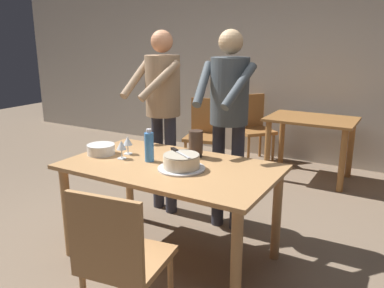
{
  "coord_description": "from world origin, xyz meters",
  "views": [
    {
      "loc": [
        1.5,
        -2.29,
        1.66
      ],
      "look_at": [
        0.12,
        0.11,
        0.9
      ],
      "focal_mm": 36.66,
      "sensor_mm": 36.0,
      "label": 1
    }
  ],
  "objects_px": {
    "cake_knife": "(177,151)",
    "water_bottle": "(150,146)",
    "plate_stack": "(101,149)",
    "background_chair_2": "(253,125)",
    "wine_glass_near": "(121,146)",
    "chair_near_side": "(120,257)",
    "background_table": "(311,131)",
    "hurricane_lamp": "(196,144)",
    "person_standing_beside": "(162,102)",
    "cake_on_platter": "(181,162)",
    "wine_glass_far": "(128,141)",
    "background_chair_1": "(205,131)",
    "main_dining_table": "(170,179)",
    "person_cutting_cake": "(229,109)"
  },
  "relations": [
    {
      "from": "cake_on_platter",
      "to": "water_bottle",
      "type": "distance_m",
      "value": 0.32
    },
    {
      "from": "cake_on_platter",
      "to": "cake_knife",
      "type": "height_order",
      "value": "cake_knife"
    },
    {
      "from": "plate_stack",
      "to": "chair_near_side",
      "type": "height_order",
      "value": "chair_near_side"
    },
    {
      "from": "person_standing_beside",
      "to": "chair_near_side",
      "type": "relative_size",
      "value": 1.91
    },
    {
      "from": "background_chair_2",
      "to": "cake_knife",
      "type": "bearing_deg",
      "value": -80.48
    },
    {
      "from": "cake_knife",
      "to": "person_cutting_cake",
      "type": "distance_m",
      "value": 0.7
    },
    {
      "from": "main_dining_table",
      "to": "hurricane_lamp",
      "type": "relative_size",
      "value": 7.43
    },
    {
      "from": "cake_knife",
      "to": "background_table",
      "type": "height_order",
      "value": "cake_knife"
    },
    {
      "from": "cake_knife",
      "to": "water_bottle",
      "type": "height_order",
      "value": "water_bottle"
    },
    {
      "from": "main_dining_table",
      "to": "chair_near_side",
      "type": "xyz_separation_m",
      "value": [
        0.21,
        -0.83,
        -0.15
      ]
    },
    {
      "from": "person_standing_beside",
      "to": "background_table",
      "type": "xyz_separation_m",
      "value": [
        1.0,
        1.63,
        -0.5
      ]
    },
    {
      "from": "wine_glass_near",
      "to": "chair_near_side",
      "type": "height_order",
      "value": "chair_near_side"
    },
    {
      "from": "water_bottle",
      "to": "chair_near_side",
      "type": "relative_size",
      "value": 0.28
    },
    {
      "from": "cake_on_platter",
      "to": "water_bottle",
      "type": "height_order",
      "value": "water_bottle"
    },
    {
      "from": "cake_on_platter",
      "to": "chair_near_side",
      "type": "xyz_separation_m",
      "value": [
        0.08,
        -0.79,
        -0.31
      ]
    },
    {
      "from": "wine_glass_far",
      "to": "person_standing_beside",
      "type": "distance_m",
      "value": 0.67
    },
    {
      "from": "cake_knife",
      "to": "plate_stack",
      "type": "height_order",
      "value": "cake_knife"
    },
    {
      "from": "background_table",
      "to": "person_standing_beside",
      "type": "bearing_deg",
      "value": -121.61
    },
    {
      "from": "cake_on_platter",
      "to": "main_dining_table",
      "type": "bearing_deg",
      "value": 162.08
    },
    {
      "from": "water_bottle",
      "to": "wine_glass_far",
      "type": "bearing_deg",
      "value": 166.12
    },
    {
      "from": "water_bottle",
      "to": "background_table",
      "type": "bearing_deg",
      "value": 74.2
    },
    {
      "from": "wine_glass_near",
      "to": "background_table",
      "type": "distance_m",
      "value": 2.55
    },
    {
      "from": "plate_stack",
      "to": "wine_glass_far",
      "type": "height_order",
      "value": "wine_glass_far"
    },
    {
      "from": "wine_glass_near",
      "to": "wine_glass_far",
      "type": "xyz_separation_m",
      "value": [
        -0.04,
        0.12,
        0.0
      ]
    },
    {
      "from": "wine_glass_near",
      "to": "background_table",
      "type": "relative_size",
      "value": 0.14
    },
    {
      "from": "cake_knife",
      "to": "plate_stack",
      "type": "bearing_deg",
      "value": -176.52
    },
    {
      "from": "water_bottle",
      "to": "background_chair_2",
      "type": "distance_m",
      "value": 2.68
    },
    {
      "from": "background_chair_2",
      "to": "wine_glass_far",
      "type": "bearing_deg",
      "value": -91.39
    },
    {
      "from": "main_dining_table",
      "to": "person_cutting_cake",
      "type": "height_order",
      "value": "person_cutting_cake"
    },
    {
      "from": "wine_glass_near",
      "to": "hurricane_lamp",
      "type": "bearing_deg",
      "value": 34.72
    },
    {
      "from": "cake_knife",
      "to": "hurricane_lamp",
      "type": "height_order",
      "value": "hurricane_lamp"
    },
    {
      "from": "wine_glass_near",
      "to": "chair_near_side",
      "type": "relative_size",
      "value": 0.16
    },
    {
      "from": "plate_stack",
      "to": "wine_glass_far",
      "type": "distance_m",
      "value": 0.22
    },
    {
      "from": "hurricane_lamp",
      "to": "cake_on_platter",
      "type": "bearing_deg",
      "value": -79.28
    },
    {
      "from": "main_dining_table",
      "to": "wine_glass_far",
      "type": "bearing_deg",
      "value": 171.15
    },
    {
      "from": "cake_on_platter",
      "to": "cake_knife",
      "type": "relative_size",
      "value": 1.41
    },
    {
      "from": "background_chair_1",
      "to": "background_chair_2",
      "type": "distance_m",
      "value": 0.76
    },
    {
      "from": "main_dining_table",
      "to": "background_chair_1",
      "type": "bearing_deg",
      "value": 111.19
    },
    {
      "from": "cake_on_platter",
      "to": "person_cutting_cake",
      "type": "distance_m",
      "value": 0.76
    },
    {
      "from": "person_cutting_cake",
      "to": "background_table",
      "type": "xyz_separation_m",
      "value": [
        0.31,
        1.66,
        -0.5
      ]
    },
    {
      "from": "water_bottle",
      "to": "wine_glass_near",
      "type": "bearing_deg",
      "value": -165.1
    },
    {
      "from": "cake_on_platter",
      "to": "hurricane_lamp",
      "type": "height_order",
      "value": "hurricane_lamp"
    },
    {
      "from": "person_standing_beside",
      "to": "chair_near_side",
      "type": "bearing_deg",
      "value": -64.16
    },
    {
      "from": "plate_stack",
      "to": "wine_glass_far",
      "type": "relative_size",
      "value": 1.53
    },
    {
      "from": "person_cutting_cake",
      "to": "background_table",
      "type": "bearing_deg",
      "value": 79.3
    },
    {
      "from": "person_standing_beside",
      "to": "cake_knife",
      "type": "bearing_deg",
      "value": -49.57
    },
    {
      "from": "water_bottle",
      "to": "cake_on_platter",
      "type": "bearing_deg",
      "value": -8.17
    },
    {
      "from": "cake_knife",
      "to": "chair_near_side",
      "type": "height_order",
      "value": "chair_near_side"
    },
    {
      "from": "plate_stack",
      "to": "background_chair_2",
      "type": "xyz_separation_m",
      "value": [
        0.24,
        2.7,
        -0.3
      ]
    },
    {
      "from": "background_chair_1",
      "to": "wine_glass_far",
      "type": "bearing_deg",
      "value": -80.33
    }
  ]
}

